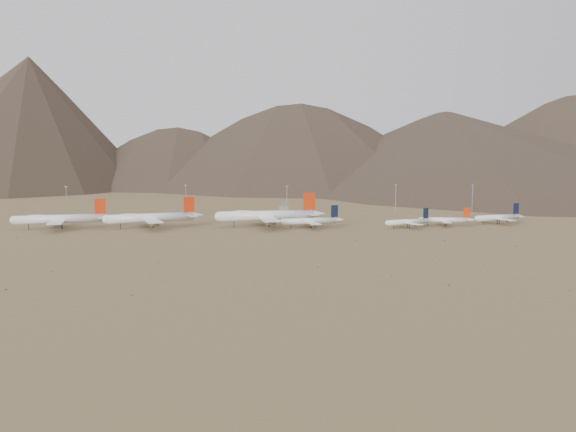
{
  "coord_description": "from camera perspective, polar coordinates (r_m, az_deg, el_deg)",
  "views": [
    {
      "loc": [
        -9.64,
        -352.92,
        45.73
      ],
      "look_at": [
        25.51,
        30.0,
        8.26
      ],
      "focal_mm": 35.0,
      "sensor_mm": 36.0,
      "label": 1
    }
  ],
  "objects": [
    {
      "name": "ground",
      "position": [
        356.0,
        -3.65,
        -1.83
      ],
      "size": [
        3000.0,
        3000.0,
        0.0
      ],
      "primitive_type": "plane",
      "color": "olive",
      "rests_on": "ground"
    },
    {
      "name": "mountain_ridge",
      "position": [
        1257.29,
        -4.87,
        10.3
      ],
      "size": [
        4400.0,
        1000.0,
        300.0
      ],
      "color": "#4C3D2E",
      "rests_on": "ground"
    },
    {
      "name": "widebody_west",
      "position": [
        410.05,
        -22.11,
        -0.27
      ],
      "size": [
        67.14,
        52.61,
        20.17
      ],
      "rotation": [
        0.0,
        0.0,
        0.2
      ],
      "color": "white",
      "rests_on": "ground"
    },
    {
      "name": "widebody_centre",
      "position": [
        397.91,
        -13.72,
        -0.15
      ],
      "size": [
        67.48,
        53.68,
        20.8
      ],
      "rotation": [
        0.0,
        0.0,
        0.32
      ],
      "color": "white",
      "rests_on": "ground"
    },
    {
      "name": "widebody_east",
      "position": [
        392.29,
        -2.11,
        0.06
      ],
      "size": [
        79.4,
        61.52,
        23.62
      ],
      "rotation": [
        0.0,
        0.0,
        0.11
      ],
      "color": "white",
      "rests_on": "ground"
    },
    {
      "name": "narrowbody_a",
      "position": [
        385.23,
        2.41,
        -0.5
      ],
      "size": [
        46.6,
        34.17,
        15.57
      ],
      "rotation": [
        0.0,
        0.0,
        0.21
      ],
      "color": "white",
      "rests_on": "ground"
    },
    {
      "name": "narrowbody_b",
      "position": [
        395.09,
        12.19,
        -0.58
      ],
      "size": [
        38.58,
        28.86,
        13.34
      ],
      "rotation": [
        0.0,
        0.0,
        0.35
      ],
      "color": "white",
      "rests_on": "ground"
    },
    {
      "name": "narrowbody_c",
      "position": [
        413.91,
        15.75,
        -0.39
      ],
      "size": [
        39.89,
        29.07,
        13.25
      ],
      "rotation": [
        0.0,
        0.0,
        -0.16
      ],
      "color": "white",
      "rests_on": "ground"
    },
    {
      "name": "narrowbody_d",
      "position": [
        438.74,
        20.63,
        -0.14
      ],
      "size": [
        43.88,
        32.59,
        14.94
      ],
      "rotation": [
        0.0,
        0.0,
        0.3
      ],
      "color": "white",
      "rests_on": "ground"
    },
    {
      "name": "control_tower",
      "position": [
        476.3,
        -0.45,
        0.7
      ],
      "size": [
        8.0,
        8.0,
        12.0
      ],
      "color": "gray",
      "rests_on": "ground"
    },
    {
      "name": "mast_far_west",
      "position": [
        492.08,
        -21.57,
        1.5
      ],
      "size": [
        2.0,
        0.6,
        25.7
      ],
      "color": "gray",
      "rests_on": "ground"
    },
    {
      "name": "mast_west",
      "position": [
        488.56,
        -10.34,
        1.78
      ],
      "size": [
        2.0,
        0.6,
        25.7
      ],
      "color": "gray",
      "rests_on": "ground"
    },
    {
      "name": "mast_centre",
      "position": [
        467.57,
        -0.11,
        1.7
      ],
      "size": [
        2.0,
        0.6,
        25.7
      ],
      "color": "gray",
      "rests_on": "ground"
    },
    {
      "name": "mast_east",
      "position": [
        507.98,
        10.88,
        1.91
      ],
      "size": [
        2.0,
        0.6,
        25.7
      ],
      "color": "gray",
      "rests_on": "ground"
    },
    {
      "name": "mast_far_east",
      "position": [
        529.7,
        18.23,
        1.87
      ],
      "size": [
        2.0,
        0.6,
        25.7
      ],
      "color": "gray",
      "rests_on": "ground"
    },
    {
      "name": "desert_scrub",
      "position": [
        266.09,
        8.32,
        -4.32
      ],
      "size": [
        426.28,
        183.69,
        0.84
      ],
      "color": "brown",
      "rests_on": "ground"
    }
  ]
}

